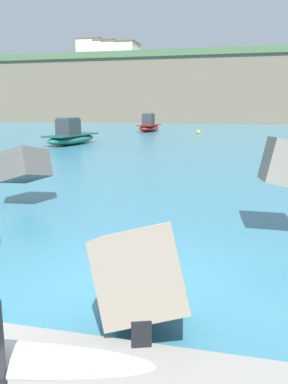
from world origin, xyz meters
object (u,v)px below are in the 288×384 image
object	(u,v)px
station_building_west	(107,52)
boat_near_left	(149,126)
mooring_buoy_inner	(198,132)
station_building_central	(122,53)
boat_near_centre	(71,136)
station_building_east	(90,52)

from	to	relation	value
station_building_west	boat_near_left	bearing A→B (deg)	-65.57
station_building_west	mooring_buoy_inner	bearing A→B (deg)	-61.29
boat_near_left	station_building_central	size ratio (longest dim) A/B	0.75
station_building_west	boat_near_centre	bearing A→B (deg)	-73.68
station_building_west	station_building_east	xyz separation A→B (m)	(-5.86, 4.52, 0.68)
mooring_buoy_inner	station_building_west	world-z (taller)	station_building_west
mooring_buoy_inner	station_building_east	distance (m)	66.03
boat_near_left	station_building_west	distance (m)	52.85
boat_near_left	station_building_east	bearing A→B (deg)	117.91
station_building_central	station_building_east	xyz separation A→B (m)	(-9.13, 3.34, 0.86)
boat_near_left	station_building_east	distance (m)	59.42
boat_near_centre	station_building_central	distance (m)	70.28
boat_near_centre	station_building_east	world-z (taller)	station_building_east
boat_near_left	mooring_buoy_inner	distance (m)	7.67
station_building_central	station_building_west	bearing A→B (deg)	-160.11
boat_near_centre	station_building_central	world-z (taller)	station_building_central
boat_near_left	station_building_west	world-z (taller)	station_building_west
boat_near_centre	station_building_central	bearing A→B (deg)	103.42
mooring_buoy_inner	station_building_west	bearing A→B (deg)	118.71
mooring_buoy_inner	station_building_central	distance (m)	58.77
boat_near_centre	station_building_west	bearing A→B (deg)	106.32
station_building_central	station_building_east	size ratio (longest dim) A/B	1.25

